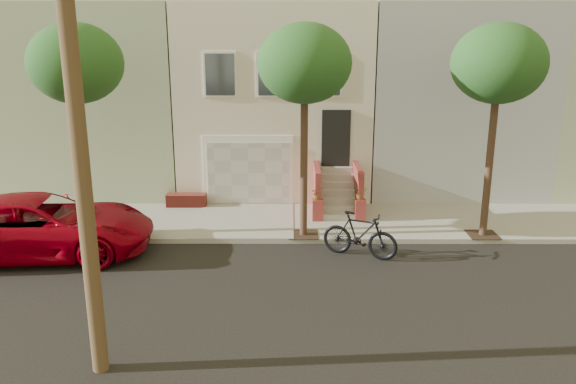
{
  "coord_description": "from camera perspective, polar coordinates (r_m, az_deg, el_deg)",
  "views": [
    {
      "loc": [
        0.58,
        -12.86,
        6.19
      ],
      "look_at": [
        0.53,
        3.0,
        1.76
      ],
      "focal_mm": 36.13,
      "sensor_mm": 36.0,
      "label": 1
    }
  ],
  "objects": [
    {
      "name": "ground",
      "position": [
        14.29,
        -2.2,
        -10.09
      ],
      "size": [
        90.0,
        90.0,
        0.0
      ],
      "primitive_type": "plane",
      "color": "black",
      "rests_on": "ground"
    },
    {
      "name": "house_row",
      "position": [
        24.19,
        -1.21,
        9.56
      ],
      "size": [
        33.1,
        11.7,
        7.0
      ],
      "color": "beige",
      "rests_on": "sidewalk"
    },
    {
      "name": "tree_left",
      "position": [
        17.85,
        -20.16,
        11.67
      ],
      "size": [
        2.7,
        2.57,
        6.3
      ],
      "color": "#2D2116",
      "rests_on": "sidewalk"
    },
    {
      "name": "tree_right",
      "position": [
        17.8,
        20.03,
        11.68
      ],
      "size": [
        2.7,
        2.57,
        6.3
      ],
      "color": "#2D2116",
      "rests_on": "sidewalk"
    },
    {
      "name": "motorcycle",
      "position": [
        16.44,
        7.09,
        -4.2
      ],
      "size": [
        2.24,
        1.45,
        1.31
      ],
      "primitive_type": "imported",
      "rotation": [
        0.0,
        0.0,
        1.15
      ],
      "color": "black",
      "rests_on": "ground"
    },
    {
      "name": "tree_mid",
      "position": [
        16.79,
        1.65,
        12.41
      ],
      "size": [
        2.7,
        2.57,
        6.3
      ],
      "color": "#2D2116",
      "rests_on": "sidewalk"
    },
    {
      "name": "sidewalk",
      "position": [
        19.22,
        -1.56,
        -2.96
      ],
      "size": [
        40.0,
        3.7,
        0.15
      ],
      "primitive_type": "cube",
      "color": "gray",
      "rests_on": "ground"
    },
    {
      "name": "pickup_truck",
      "position": [
        17.82,
        -23.2,
        -3.09
      ],
      "size": [
        6.49,
        3.47,
        1.73
      ],
      "primitive_type": "imported",
      "rotation": [
        0.0,
        0.0,
        1.67
      ],
      "color": "#910011",
      "rests_on": "ground"
    }
  ]
}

